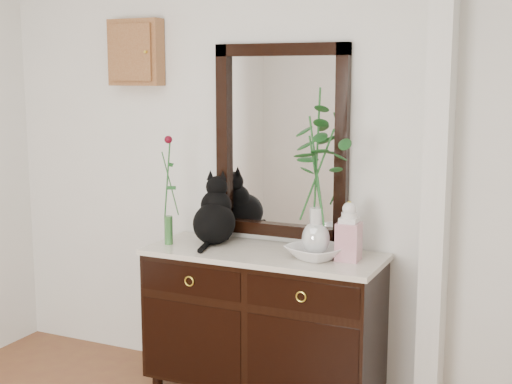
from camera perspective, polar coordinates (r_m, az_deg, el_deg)
The scene contains 10 objects.
wall_back at distance 4.13m, azimuth 0.78°, elevation 2.87°, with size 3.60×0.04×2.70m, color white.
pilaster at distance 3.76m, azimuth 14.35°, elevation 1.93°, with size 0.12×0.20×2.70m, color white.
sideboard at distance 4.06m, azimuth 0.60°, elevation -9.94°, with size 1.33×0.52×0.82m.
wall_mirror at distance 4.07m, azimuth 1.99°, elevation 4.05°, with size 0.80×0.06×1.10m.
key_cabinet at distance 4.48m, azimuth -9.58°, elevation 10.95°, with size 0.35×0.10×0.40m, color brown.
cat at distance 4.12m, azimuth -3.38°, elevation -1.43°, with size 0.28×0.34×0.39m, color black, non-canonical shape.
lotus_bowl at distance 3.81m, azimuth 4.79°, elevation -4.83°, with size 0.29×0.29×0.07m, color white.
vase_branches at distance 3.72m, azimuth 4.88°, elevation 1.64°, with size 0.43×0.43×0.90m, color silver, non-canonical shape.
bud_vase_rose at distance 4.09m, azimuth -7.08°, elevation 0.20°, with size 0.08×0.08×0.64m, color #346B32, non-canonical shape.
ginger_jar at distance 3.77m, azimuth 7.44°, elevation -3.07°, with size 0.12×0.12×0.32m, color white, non-canonical shape.
Camera 1 is at (1.67, -1.77, 1.82)m, focal length 50.00 mm.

